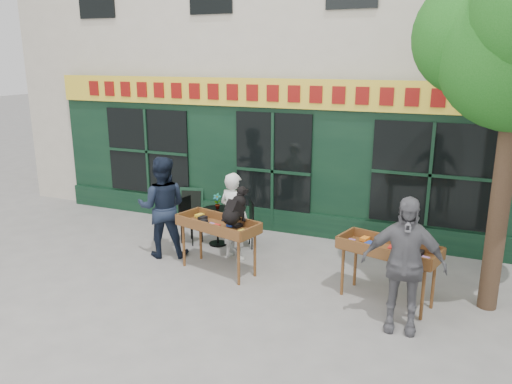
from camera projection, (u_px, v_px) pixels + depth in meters
ground at (227, 270)px, 9.01m from camera, size 80.00×80.00×0.00m
building at (324, 8)px, 13.04m from camera, size 14.00×7.26×10.00m
book_cart_center at (218, 228)px, 8.75m from camera, size 1.61×0.99×0.99m
dog at (234, 205)px, 8.45m from camera, size 0.48×0.67×0.60m
woman at (234, 216)px, 9.32m from camera, size 0.69×0.55×1.68m
book_cart_right at (388, 252)px, 7.63m from camera, size 1.61×0.99×0.99m
man_right at (403, 264)px, 6.82m from camera, size 1.17×0.57×1.94m
bistro_table at (217, 219)px, 10.09m from camera, size 0.60×0.60×0.76m
bistro_chair_left at (188, 216)px, 10.25m from camera, size 0.43×0.42×0.95m
bistro_chair_right at (248, 221)px, 9.94m from camera, size 0.50×0.50×0.95m
potted_plant at (217, 201)px, 9.99m from camera, size 0.17×0.12×0.32m
man_left at (162, 207)px, 9.44m from camera, size 1.16×1.05×1.94m
chalkboard at (191, 205)px, 11.60m from camera, size 0.59×0.32×0.79m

